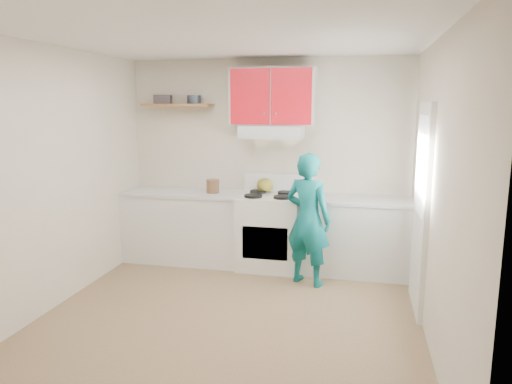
% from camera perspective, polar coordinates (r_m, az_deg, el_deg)
% --- Properties ---
extents(floor, '(3.80, 3.80, 0.00)m').
position_cam_1_polar(floor, '(4.70, -3.36, -15.07)').
color(floor, brown).
rests_on(floor, ground).
extents(ceiling, '(3.60, 3.80, 0.04)m').
position_cam_1_polar(ceiling, '(4.28, -3.75, 18.16)').
color(ceiling, white).
rests_on(ceiling, floor).
extents(back_wall, '(3.60, 0.04, 2.60)m').
position_cam_1_polar(back_wall, '(6.13, 1.37, 3.66)').
color(back_wall, beige).
rests_on(back_wall, floor).
extents(front_wall, '(3.60, 0.04, 2.60)m').
position_cam_1_polar(front_wall, '(2.58, -15.35, -6.20)').
color(front_wall, beige).
rests_on(front_wall, floor).
extents(left_wall, '(0.04, 3.80, 2.60)m').
position_cam_1_polar(left_wall, '(5.10, -23.37, 1.43)').
color(left_wall, beige).
rests_on(left_wall, floor).
extents(right_wall, '(0.04, 3.80, 2.60)m').
position_cam_1_polar(right_wall, '(4.19, 20.87, -0.19)').
color(right_wall, beige).
rests_on(right_wall, floor).
extents(door, '(0.05, 0.85, 2.05)m').
position_cam_1_polar(door, '(4.92, 19.24, -1.87)').
color(door, white).
rests_on(door, floor).
extents(door_glass, '(0.01, 0.55, 0.95)m').
position_cam_1_polar(door_glass, '(4.84, 19.22, 3.06)').
color(door_glass, white).
rests_on(door_glass, door).
extents(counter_left, '(1.52, 0.60, 0.90)m').
position_cam_1_polar(counter_left, '(6.29, -8.55, -4.16)').
color(counter_left, silver).
rests_on(counter_left, floor).
extents(counter_right, '(1.32, 0.60, 0.90)m').
position_cam_1_polar(counter_right, '(5.89, 11.75, -5.28)').
color(counter_right, silver).
rests_on(counter_right, floor).
extents(stove, '(0.76, 0.65, 0.92)m').
position_cam_1_polar(stove, '(5.96, 1.68, -4.77)').
color(stove, white).
rests_on(stove, floor).
extents(range_hood, '(0.76, 0.44, 0.15)m').
position_cam_1_polar(range_hood, '(5.87, 1.94, 7.22)').
color(range_hood, silver).
rests_on(range_hood, back_wall).
extents(upper_cabinets, '(1.02, 0.33, 0.70)m').
position_cam_1_polar(upper_cabinets, '(5.91, 2.06, 11.36)').
color(upper_cabinets, '#B60F1A').
rests_on(upper_cabinets, back_wall).
extents(shelf, '(0.90, 0.30, 0.04)m').
position_cam_1_polar(shelf, '(6.28, -9.40, 10.27)').
color(shelf, brown).
rests_on(shelf, back_wall).
extents(books, '(0.24, 0.19, 0.11)m').
position_cam_1_polar(books, '(6.35, -11.12, 10.88)').
color(books, '#3E373D').
rests_on(books, shelf).
extents(tin, '(0.18, 0.18, 0.11)m').
position_cam_1_polar(tin, '(6.23, -7.46, 10.97)').
color(tin, '#333D4C').
rests_on(tin, shelf).
extents(kettle, '(0.27, 0.27, 0.18)m').
position_cam_1_polar(kettle, '(6.05, 1.11, 0.81)').
color(kettle, olive).
rests_on(kettle, stove).
extents(crock, '(0.17, 0.17, 0.19)m').
position_cam_1_polar(crock, '(6.04, -5.21, 0.61)').
color(crock, '#513623').
rests_on(crock, counter_left).
extents(cutting_board, '(0.32, 0.25, 0.02)m').
position_cam_1_polar(cutting_board, '(5.71, 10.64, -1.01)').
color(cutting_board, olive).
rests_on(cutting_board, counter_right).
extents(silicone_mat, '(0.38, 0.35, 0.01)m').
position_cam_1_polar(silicone_mat, '(5.81, 16.10, -1.09)').
color(silicone_mat, red).
rests_on(silicone_mat, counter_right).
extents(person, '(0.65, 0.55, 1.51)m').
position_cam_1_polar(person, '(5.38, 6.29, -3.28)').
color(person, '#0B6063').
rests_on(person, floor).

